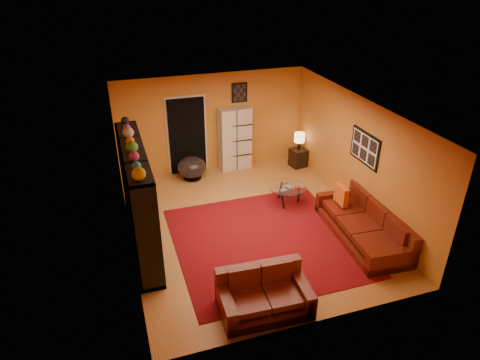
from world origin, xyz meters
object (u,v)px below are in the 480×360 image
object	(u,v)px
sofa	(366,225)
loveseat	(263,293)
coffee_table	(288,188)
tv	(141,201)
side_table	(298,158)
bowl_chair	(192,167)
entertainment_unit	(138,199)
table_lamp	(299,138)
storage_cabinet	(235,139)

from	to	relation	value
sofa	loveseat	distance (m)	3.00
loveseat	coffee_table	size ratio (longest dim) A/B	1.72
tv	side_table	distance (m)	5.12
bowl_chair	side_table	bearing A→B (deg)	-3.09
entertainment_unit	loveseat	xyz separation A→B (m)	(1.68, -2.42, -0.76)
coffee_table	bowl_chair	size ratio (longest dim) A/B	1.19
side_table	table_lamp	distance (m)	0.59
storage_cabinet	table_lamp	bearing A→B (deg)	-19.71
sofa	coffee_table	distance (m)	2.01
loveseat	side_table	world-z (taller)	loveseat
coffee_table	side_table	size ratio (longest dim) A/B	1.76
tv	table_lamp	bearing A→B (deg)	-62.08
storage_cabinet	side_table	xyz separation A→B (m)	(1.69, -0.46, -0.60)
coffee_table	table_lamp	size ratio (longest dim) A/B	1.85
entertainment_unit	table_lamp	world-z (taller)	entertainment_unit
entertainment_unit	tv	world-z (taller)	entertainment_unit
entertainment_unit	side_table	size ratio (longest dim) A/B	6.00
entertainment_unit	bowl_chair	bearing A→B (deg)	57.95
sofa	storage_cabinet	distance (m)	4.33
coffee_table	table_lamp	xyz separation A→B (m)	(1.11, 1.78, 0.44)
coffee_table	sofa	bearing A→B (deg)	-60.21
entertainment_unit	coffee_table	size ratio (longest dim) A/B	3.42
tv	side_table	xyz separation A→B (m)	(4.47, 2.37, -0.76)
bowl_chair	table_lamp	distance (m)	3.01
entertainment_unit	table_lamp	size ratio (longest dim) A/B	6.32
sofa	side_table	size ratio (longest dim) A/B	5.01
loveseat	tv	bearing A→B (deg)	36.93
loveseat	side_table	bearing A→B (deg)	-28.30
entertainment_unit	storage_cabinet	size ratio (longest dim) A/B	1.76
side_table	bowl_chair	bearing A→B (deg)	176.91
coffee_table	bowl_chair	bearing A→B (deg)	133.70
loveseat	side_table	distance (m)	5.54
table_lamp	entertainment_unit	bearing A→B (deg)	-152.65
tv	storage_cabinet	distance (m)	3.98
side_table	entertainment_unit	bearing A→B (deg)	-152.65
entertainment_unit	side_table	distance (m)	5.16
entertainment_unit	table_lamp	distance (m)	5.10
sofa	loveseat	xyz separation A→B (m)	(-2.73, -1.23, 0.00)
entertainment_unit	storage_cabinet	bearing A→B (deg)	44.63
loveseat	bowl_chair	size ratio (longest dim) A/B	2.04
storage_cabinet	side_table	distance (m)	1.85
tv	storage_cabinet	bearing A→B (deg)	-44.54
entertainment_unit	bowl_chair	xyz separation A→B (m)	(1.57, 2.50, -0.73)
sofa	table_lamp	xyz separation A→B (m)	(0.11, 3.53, 0.55)
sofa	table_lamp	distance (m)	3.57
storage_cabinet	bowl_chair	distance (m)	1.41
loveseat	coffee_table	world-z (taller)	loveseat
tv	loveseat	world-z (taller)	tv
tv	bowl_chair	xyz separation A→B (m)	(1.52, 2.53, -0.69)
side_table	loveseat	bearing A→B (deg)	-120.85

